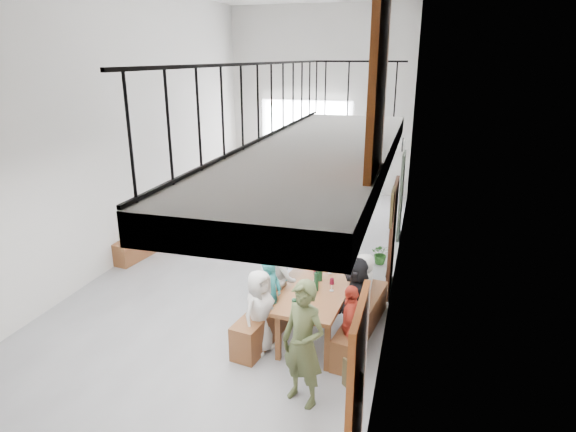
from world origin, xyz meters
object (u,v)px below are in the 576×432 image
(serving_counter, at_px, (262,176))
(bench_inner, at_px, (276,311))
(tasting_table, at_px, (322,291))
(host_standing, at_px, (303,344))
(oak_barrel, at_px, (230,186))
(bicycle_near, at_px, (311,180))
(side_bench, at_px, (145,243))

(serving_counter, bearing_deg, bench_inner, -71.01)
(tasting_table, bearing_deg, host_standing, -81.19)
(tasting_table, bearing_deg, oak_barrel, 127.68)
(bench_inner, bearing_deg, bicycle_near, 108.32)
(serving_counter, height_order, bicycle_near, serving_counter)
(side_bench, bearing_deg, bicycle_near, 67.28)
(tasting_table, distance_m, host_standing, 1.59)
(oak_barrel, height_order, serving_counter, serving_counter)
(host_standing, bearing_deg, bicycle_near, 125.97)
(oak_barrel, height_order, bicycle_near, oak_barrel)
(bench_inner, xyz_separation_m, serving_counter, (-2.84, 7.76, 0.19))
(serving_counter, bearing_deg, oak_barrel, -112.26)
(oak_barrel, bearing_deg, host_standing, -62.02)
(side_bench, bearing_deg, serving_counter, 82.50)
(oak_barrel, xyz_separation_m, serving_counter, (0.54, 1.41, 0.01))
(oak_barrel, height_order, host_standing, host_standing)
(serving_counter, height_order, host_standing, host_standing)
(bicycle_near, bearing_deg, serving_counter, 115.52)
(oak_barrel, bearing_deg, serving_counter, 68.86)
(bench_inner, height_order, serving_counter, serving_counter)
(tasting_table, distance_m, bench_inner, 0.84)
(tasting_table, xyz_separation_m, oak_barrel, (-4.10, 6.34, -0.27))
(oak_barrel, distance_m, serving_counter, 1.51)
(tasting_table, relative_size, oak_barrel, 2.42)
(tasting_table, distance_m, bicycle_near, 7.92)
(bench_inner, relative_size, oak_barrel, 2.57)
(serving_counter, relative_size, host_standing, 1.04)
(tasting_table, relative_size, side_bench, 1.27)
(oak_barrel, distance_m, host_standing, 8.98)
(tasting_table, relative_size, bicycle_near, 1.28)
(host_standing, bearing_deg, oak_barrel, 141.40)
(bicycle_near, bearing_deg, oak_barrel, 149.88)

